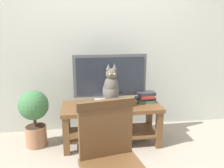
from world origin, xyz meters
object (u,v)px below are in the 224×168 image
at_px(tv_stand, 111,117).
at_px(media_box, 111,104).
at_px(tv, 110,78).
at_px(book_stack, 146,97).
at_px(cat, 111,88).
at_px(wooden_chair, 111,158).
at_px(potted_plant, 34,114).

bearing_deg(tv_stand, media_box, -105.19).
distance_m(tv_stand, media_box, 0.19).
relative_size(tv, book_stack, 3.67).
height_order(tv, cat, tv).
xyz_separation_m(media_box, cat, (0.00, -0.02, 0.20)).
xyz_separation_m(media_box, wooden_chair, (-0.17, -1.17, 0.03)).
bearing_deg(tv, cat, -94.18).
distance_m(tv, cat, 0.19).
relative_size(tv_stand, wooden_chair, 1.25).
bearing_deg(book_stack, potted_plant, 179.16).
xyz_separation_m(tv_stand, cat, (-0.01, -0.07, 0.38)).
bearing_deg(potted_plant, cat, -8.84).
xyz_separation_m(tv, potted_plant, (-0.90, -0.03, -0.40)).
height_order(tv_stand, potted_plant, potted_plant).
xyz_separation_m(media_box, potted_plant, (-0.89, 0.12, -0.12)).
bearing_deg(potted_plant, book_stack, -0.84).
relative_size(tv, wooden_chair, 0.94).
distance_m(tv, book_stack, 0.51).
relative_size(tv, cat, 1.95).
relative_size(tv, potted_plant, 1.27).
distance_m(book_stack, potted_plant, 1.35).
distance_m(cat, potted_plant, 0.96).
relative_size(tv_stand, potted_plant, 1.70).
bearing_deg(wooden_chair, potted_plant, 119.23).
height_order(tv, media_box, tv).
bearing_deg(tv, tv_stand, -90.01).
relative_size(cat, potted_plant, 0.65).
relative_size(cat, book_stack, 1.89).
height_order(tv_stand, book_stack, book_stack).
xyz_separation_m(wooden_chair, book_stack, (0.62, 1.27, 0.00)).
bearing_deg(media_box, tv, 84.97).
bearing_deg(potted_plant, media_box, -7.81).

